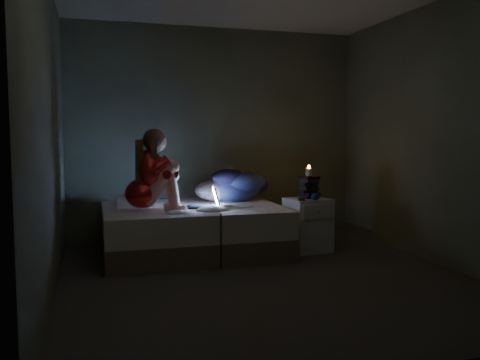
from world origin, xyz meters
name	(u,v)px	position (x,y,z in m)	size (l,w,h in m)	color
floor	(266,279)	(0.00, 0.00, -0.01)	(3.60, 3.80, 0.02)	#3C352F
wall_back	(216,134)	(0.00, 1.91, 1.30)	(3.60, 0.02, 2.60)	#5D6450
wall_front	(388,132)	(0.00, -1.91, 1.30)	(3.60, 0.02, 2.60)	#5D6450
wall_left	(47,133)	(-1.81, 0.00, 1.30)	(0.02, 3.80, 2.60)	#5D6450
wall_right	(440,134)	(1.81, 0.00, 1.30)	(0.02, 3.80, 2.60)	#5D6450
bed	(193,230)	(-0.45, 1.10, 0.26)	(1.88, 1.41, 0.52)	beige
pillow	(135,201)	(-1.05, 1.29, 0.58)	(0.40, 0.28, 0.12)	silver
woman	(141,170)	(-1.01, 0.91, 0.94)	(0.52, 0.34, 0.84)	maroon
laptop	(203,197)	(-0.37, 0.96, 0.64)	(0.33, 0.23, 0.23)	black
clothes_pile	(234,184)	(0.10, 1.44, 0.72)	(0.66, 0.53, 0.39)	#1D1E49
nightstand	(308,225)	(0.79, 0.86, 0.29)	(0.44, 0.39, 0.59)	silver
book_stack	(309,187)	(0.83, 0.95, 0.70)	(0.19, 0.25, 0.23)	black
candle	(309,173)	(0.83, 0.95, 0.86)	(0.07, 0.07, 0.08)	beige
phone	(300,199)	(0.66, 0.79, 0.59)	(0.07, 0.14, 0.01)	black
blue_orb	(313,197)	(0.78, 0.71, 0.63)	(0.08, 0.08, 0.08)	navy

